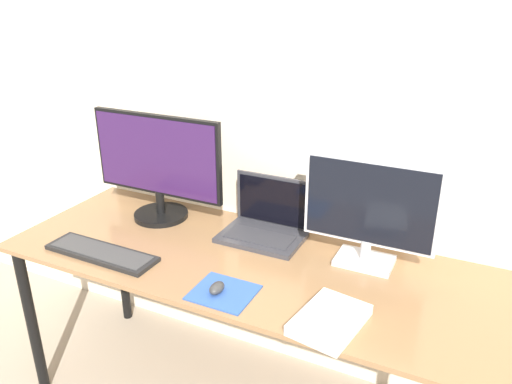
{
  "coord_description": "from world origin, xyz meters",
  "views": [
    {
      "loc": [
        0.71,
        -1.06,
        1.62
      ],
      "look_at": [
        -0.01,
        0.41,
        0.94
      ],
      "focal_mm": 35.0,
      "sensor_mm": 36.0,
      "label": 1
    }
  ],
  "objects": [
    {
      "name": "book",
      "position": [
        0.38,
        0.1,
        0.72
      ],
      "size": [
        0.2,
        0.26,
        0.03
      ],
      "color": "silver",
      "rests_on": "desk"
    },
    {
      "name": "wall_back",
      "position": [
        0.0,
        0.72,
        1.25
      ],
      "size": [
        7.0,
        0.05,
        2.5
      ],
      "color": "beige",
      "rests_on": "ground_plane"
    },
    {
      "name": "mouse",
      "position": [
        0.01,
        0.09,
        0.73
      ],
      "size": [
        0.04,
        0.07,
        0.03
      ],
      "color": "#333333",
      "rests_on": "mousepad"
    },
    {
      "name": "monitor_left",
      "position": [
        -0.49,
        0.49,
        0.94
      ],
      "size": [
        0.59,
        0.23,
        0.44
      ],
      "color": "black",
      "rests_on": "desk"
    },
    {
      "name": "mousepad",
      "position": [
        0.03,
        0.11,
        0.71
      ],
      "size": [
        0.2,
        0.17,
        0.0
      ],
      "color": "#2D519E",
      "rests_on": "desk"
    },
    {
      "name": "keyboard",
      "position": [
        -0.49,
        0.12,
        0.72
      ],
      "size": [
        0.44,
        0.13,
        0.02
      ],
      "color": "black",
      "rests_on": "desk"
    },
    {
      "name": "laptop",
      "position": [
        -0.02,
        0.53,
        0.76
      ],
      "size": [
        0.32,
        0.22,
        0.22
      ],
      "color": "#333338",
      "rests_on": "desk"
    },
    {
      "name": "desk",
      "position": [
        0.0,
        0.33,
        0.63
      ],
      "size": [
        1.8,
        0.66,
        0.71
      ],
      "color": "olive",
      "rests_on": "ground_plane"
    },
    {
      "name": "monitor_right",
      "position": [
        0.38,
        0.49,
        0.91
      ],
      "size": [
        0.46,
        0.14,
        0.38
      ],
      "color": "silver",
      "rests_on": "desk"
    }
  ]
}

